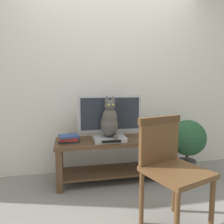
{
  "coord_description": "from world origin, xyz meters",
  "views": [
    {
      "loc": [
        -0.53,
        -2.04,
        1.18
      ],
      "look_at": [
        -0.02,
        0.43,
        0.87
      ],
      "focal_mm": 34.04,
      "sensor_mm": 36.0,
      "label": 1
    }
  ],
  "objects": [
    {
      "name": "tv",
      "position": [
        -0.02,
        0.54,
        0.81
      ],
      "size": [
        0.8,
        0.2,
        0.54
      ],
      "color": "#B7B7BC",
      "rests_on": "tv_stand"
    },
    {
      "name": "potted_plant",
      "position": [
        0.99,
        0.41,
        0.46
      ],
      "size": [
        0.46,
        0.46,
        0.74
      ],
      "color": "#47474C",
      "rests_on": "ground"
    },
    {
      "name": "cat",
      "position": [
        -0.06,
        0.39,
        0.77
      ],
      "size": [
        0.21,
        0.34,
        0.49
      ],
      "color": "#514C47",
      "rests_on": "media_box"
    },
    {
      "name": "media_box",
      "position": [
        -0.06,
        0.41,
        0.55
      ],
      "size": [
        0.38,
        0.27,
        0.06
      ],
      "color": "#ADADB2",
      "rests_on": "tv_stand"
    },
    {
      "name": "tv_stand",
      "position": [
        -0.02,
        0.48,
        0.36
      ],
      "size": [
        1.35,
        0.5,
        0.52
      ],
      "color": "#513823",
      "rests_on": "ground"
    },
    {
      "name": "ground_plane",
      "position": [
        0.0,
        0.0,
        0.0
      ],
      "size": [
        12.0,
        12.0,
        0.0
      ],
      "primitive_type": "plane",
      "color": "gray"
    },
    {
      "name": "wooden_chair",
      "position": [
        0.28,
        -0.48,
        0.55
      ],
      "size": [
        0.57,
        0.57,
        0.92
      ],
      "color": "brown",
      "rests_on": "ground"
    },
    {
      "name": "back_wall",
      "position": [
        0.0,
        0.9,
        1.4
      ],
      "size": [
        7.0,
        0.12,
        2.8
      ],
      "primitive_type": "cube",
      "color": "silver",
      "rests_on": "ground"
    },
    {
      "name": "book_stack",
      "position": [
        -0.53,
        0.45,
        0.57
      ],
      "size": [
        0.25,
        0.2,
        0.09
      ],
      "color": "#2D2D33",
      "rests_on": "tv_stand"
    }
  ]
}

